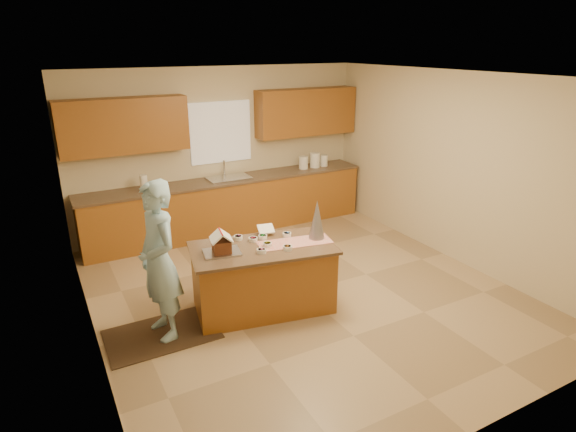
# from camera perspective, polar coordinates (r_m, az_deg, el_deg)

# --- Properties ---
(floor) EXTENTS (5.50, 5.50, 0.00)m
(floor) POSITION_cam_1_polar(r_m,az_deg,el_deg) (6.30, 1.69, -8.98)
(floor) COLOR tan
(floor) RESTS_ON ground
(ceiling) EXTENTS (5.50, 5.50, 0.00)m
(ceiling) POSITION_cam_1_polar(r_m,az_deg,el_deg) (5.52, 1.98, 16.34)
(ceiling) COLOR silver
(ceiling) RESTS_ON floor
(wall_back) EXTENTS (5.50, 5.50, 0.00)m
(wall_back) POSITION_cam_1_polar(r_m,az_deg,el_deg) (8.18, -8.00, 7.80)
(wall_back) COLOR beige
(wall_back) RESTS_ON floor
(wall_front) EXTENTS (5.50, 5.50, 0.00)m
(wall_front) POSITION_cam_1_polar(r_m,az_deg,el_deg) (3.83, 23.22, -8.10)
(wall_front) COLOR beige
(wall_front) RESTS_ON floor
(wall_left) EXTENTS (5.50, 5.50, 0.00)m
(wall_left) POSITION_cam_1_polar(r_m,az_deg,el_deg) (5.06, -23.47, -1.38)
(wall_left) COLOR beige
(wall_left) RESTS_ON floor
(wall_right) EXTENTS (5.50, 5.50, 0.00)m
(wall_right) POSITION_cam_1_polar(r_m,az_deg,el_deg) (7.31, 19.08, 5.43)
(wall_right) COLOR beige
(wall_right) RESTS_ON floor
(stone_accent) EXTENTS (0.00, 2.50, 2.50)m
(stone_accent) POSITION_cam_1_polar(r_m,az_deg,el_deg) (4.35, -21.88, -5.97)
(stone_accent) COLOR gray
(stone_accent) RESTS_ON wall_left
(window_curtain) EXTENTS (1.05, 0.03, 1.00)m
(window_curtain) POSITION_cam_1_polar(r_m,az_deg,el_deg) (8.10, -8.03, 9.83)
(window_curtain) COLOR white
(window_curtain) RESTS_ON wall_back
(back_counter_base) EXTENTS (4.80, 0.60, 0.88)m
(back_counter_base) POSITION_cam_1_polar(r_m,az_deg,el_deg) (8.15, -6.95, 1.16)
(back_counter_base) COLOR brown
(back_counter_base) RESTS_ON floor
(back_counter_top) EXTENTS (4.85, 0.63, 0.04)m
(back_counter_top) POSITION_cam_1_polar(r_m,az_deg,el_deg) (8.02, -7.08, 4.27)
(back_counter_top) COLOR brown
(back_counter_top) RESTS_ON back_counter_base
(upper_cabinet_left) EXTENTS (1.85, 0.35, 0.80)m
(upper_cabinet_left) POSITION_cam_1_polar(r_m,az_deg,el_deg) (7.52, -18.97, 10.12)
(upper_cabinet_left) COLOR brown
(upper_cabinet_left) RESTS_ON wall_back
(upper_cabinet_right) EXTENTS (1.85, 0.35, 0.80)m
(upper_cabinet_right) POSITION_cam_1_polar(r_m,az_deg,el_deg) (8.59, 2.18, 12.27)
(upper_cabinet_right) COLOR brown
(upper_cabinet_right) RESTS_ON wall_back
(sink) EXTENTS (0.70, 0.45, 0.12)m
(sink) POSITION_cam_1_polar(r_m,az_deg,el_deg) (8.02, -7.08, 4.20)
(sink) COLOR silver
(sink) RESTS_ON back_counter_top
(faucet) EXTENTS (0.03, 0.03, 0.28)m
(faucet) POSITION_cam_1_polar(r_m,az_deg,el_deg) (8.14, -7.60, 5.65)
(faucet) COLOR silver
(faucet) RESTS_ON back_counter_top
(island_base) EXTENTS (1.71, 1.08, 0.78)m
(island_base) POSITION_cam_1_polar(r_m,az_deg,el_deg) (5.77, -2.97, -7.51)
(island_base) COLOR brown
(island_base) RESTS_ON floor
(island_top) EXTENTS (1.79, 1.16, 0.04)m
(island_top) POSITION_cam_1_polar(r_m,az_deg,el_deg) (5.59, -3.05, -3.82)
(island_top) COLOR brown
(island_top) RESTS_ON island_base
(table_runner) EXTENTS (0.93, 0.48, 0.01)m
(table_runner) POSITION_cam_1_polar(r_m,az_deg,el_deg) (5.69, 0.82, -3.14)
(table_runner) COLOR #B31E0C
(table_runner) RESTS_ON island_top
(baking_tray) EXTENTS (0.46, 0.37, 0.02)m
(baking_tray) POSITION_cam_1_polar(r_m,az_deg,el_deg) (5.45, -7.88, -4.32)
(baking_tray) COLOR silver
(baking_tray) RESTS_ON island_top
(cookbook) EXTENTS (0.22, 0.19, 0.08)m
(cookbook) POSITION_cam_1_polar(r_m,az_deg,el_deg) (5.89, -2.66, -1.54)
(cookbook) COLOR white
(cookbook) RESTS_ON island_top
(tinsel_tree) EXTENTS (0.23, 0.23, 0.49)m
(tinsel_tree) POSITION_cam_1_polar(r_m,az_deg,el_deg) (5.73, 3.46, -0.42)
(tinsel_tree) COLOR silver
(tinsel_tree) RESTS_ON island_top
(rug) EXTENTS (1.19, 0.77, 0.01)m
(rug) POSITION_cam_1_polar(r_m,az_deg,el_deg) (5.64, -14.79, -13.45)
(rug) COLOR black
(rug) RESTS_ON floor
(boy) EXTENTS (0.51, 0.69, 1.75)m
(boy) POSITION_cam_1_polar(r_m,az_deg,el_deg) (5.22, -15.10, -5.22)
(boy) COLOR #A5D5EB
(boy) RESTS_ON rug
(canister_a) EXTENTS (0.16, 0.16, 0.22)m
(canister_a) POSITION_cam_1_polar(r_m,az_deg,el_deg) (8.59, 1.84, 6.38)
(canister_a) COLOR white
(canister_a) RESTS_ON back_counter_top
(canister_b) EXTENTS (0.18, 0.18, 0.26)m
(canister_b) POSITION_cam_1_polar(r_m,az_deg,el_deg) (8.71, 3.22, 6.68)
(canister_b) COLOR white
(canister_b) RESTS_ON back_counter_top
(canister_c) EXTENTS (0.14, 0.14, 0.20)m
(canister_c) POSITION_cam_1_polar(r_m,az_deg,el_deg) (8.82, 4.30, 6.62)
(canister_c) COLOR white
(canister_c) RESTS_ON back_counter_top
(paper_towel) EXTENTS (0.11, 0.11, 0.24)m
(paper_towel) POSITION_cam_1_polar(r_m,az_deg,el_deg) (7.61, -16.79, 3.81)
(paper_towel) COLOR white
(paper_towel) RESTS_ON back_counter_top
(gingerbread_house) EXTENTS (0.28, 0.29, 0.25)m
(gingerbread_house) POSITION_cam_1_polar(r_m,az_deg,el_deg) (5.41, -7.93, -3.31)
(gingerbread_house) COLOR brown
(gingerbread_house) RESTS_ON baking_tray
(candy_bowls) EXTENTS (0.67, 0.65, 0.05)m
(candy_bowls) POSITION_cam_1_polar(r_m,az_deg,el_deg) (5.66, -2.72, -3.06)
(candy_bowls) COLOR green
(candy_bowls) RESTS_ON island_top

